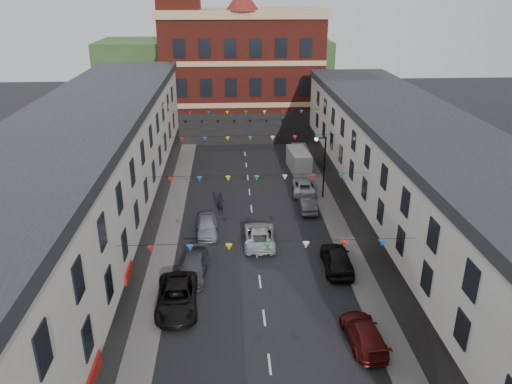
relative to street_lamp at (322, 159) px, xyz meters
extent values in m
plane|color=black|center=(-6.55, -14.00, -3.90)|extent=(160.00, 160.00, 0.00)
cube|color=#605E5B|center=(-13.45, -12.00, -3.83)|extent=(1.80, 64.00, 0.15)
cube|color=#605E5B|center=(0.35, -12.00, -3.83)|extent=(1.80, 64.00, 0.15)
cube|color=beige|center=(-18.35, -13.00, 1.10)|extent=(8.00, 56.00, 10.00)
cube|color=black|center=(-18.35, -13.00, 6.45)|extent=(8.40, 56.00, 0.70)
cube|color=black|center=(-14.30, -13.00, -2.30)|extent=(0.12, 56.00, 3.20)
cube|color=silver|center=(5.25, -13.00, 0.60)|extent=(8.00, 56.00, 9.00)
cube|color=black|center=(5.25, -13.00, 5.45)|extent=(8.40, 56.00, 0.70)
cube|color=black|center=(1.20, -13.00, -2.30)|extent=(0.12, 56.00, 3.20)
cube|color=maroon|center=(-6.55, 24.00, 3.60)|extent=(20.00, 12.00, 15.00)
cube|color=tan|center=(-6.55, 24.00, 11.60)|extent=(20.60, 12.60, 1.00)
cube|color=maroon|center=(-14.05, 21.00, 8.10)|extent=(5.00, 5.00, 24.00)
cube|color=#2B4821|center=(-10.55, 48.00, 1.10)|extent=(40.00, 14.00, 10.00)
cylinder|color=black|center=(0.25, 0.00, -0.90)|extent=(0.14, 0.14, 6.00)
cylinder|color=black|center=(-0.15, 0.00, 2.00)|extent=(0.90, 0.10, 0.10)
sphere|color=beige|center=(-0.60, 0.00, 1.90)|extent=(0.36, 0.36, 0.36)
imported|color=black|center=(-11.82, -16.65, -3.16)|extent=(2.69, 5.46, 1.49)
imported|color=#404248|center=(-11.06, -12.98, -3.23)|extent=(2.29, 4.79, 1.35)
imported|color=#96989E|center=(-10.34, -6.66, -3.21)|extent=(1.78, 4.11, 1.38)
imported|color=#541210|center=(-1.22, -20.59, -3.25)|extent=(2.06, 4.59, 1.31)
imported|color=black|center=(-1.05, -12.63, -3.10)|extent=(2.07, 4.78, 1.61)
imported|color=#4F5157|center=(-1.63, -2.65, -3.27)|extent=(1.42, 3.90, 1.28)
imported|color=silver|center=(-1.30, 1.55, -3.26)|extent=(2.58, 4.85, 1.30)
imported|color=silver|center=(-6.24, -8.55, -3.21)|extent=(2.49, 5.10, 1.39)
cube|color=beige|center=(-0.95, 8.04, -2.81)|extent=(2.23, 5.05, 2.18)
imported|color=black|center=(-9.31, -2.84, -2.94)|extent=(0.83, 0.71, 1.92)
camera|label=1|loc=(-8.44, -42.75, 14.43)|focal=35.00mm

